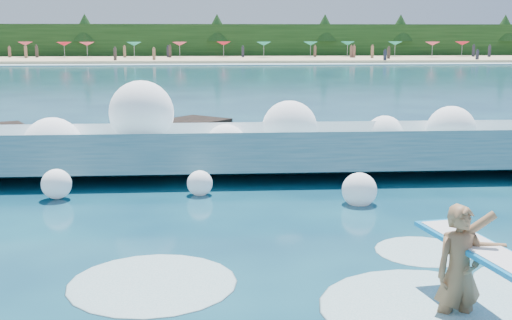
{
  "coord_description": "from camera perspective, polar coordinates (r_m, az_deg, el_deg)",
  "views": [
    {
      "loc": [
        0.66,
        -9.9,
        3.55
      ],
      "look_at": [
        1.5,
        2.0,
        1.2
      ],
      "focal_mm": 45.0,
      "sensor_mm": 36.0,
      "label": 1
    }
  ],
  "objects": [
    {
      "name": "beach_umbrellas",
      "position": [
        89.76,
        -4.47,
        10.27
      ],
      "size": [
        112.33,
        6.41,
        0.5
      ],
      "color": "#C53A51",
      "rests_on": "ground"
    },
    {
      "name": "wave_spray",
      "position": [
        16.22,
        -7.95,
        2.42
      ],
      "size": [
        14.95,
        4.57,
        2.47
      ],
      "color": "white",
      "rests_on": "ground"
    },
    {
      "name": "rock_cluster",
      "position": [
        18.45,
        -15.43,
        0.99
      ],
      "size": [
        8.33,
        3.17,
        1.34
      ],
      "color": "black",
      "rests_on": "ground"
    },
    {
      "name": "beach",
      "position": [
        87.96,
        -4.5,
        8.92
      ],
      "size": [
        140.0,
        20.0,
        0.4
      ],
      "primitive_type": "cube",
      "color": "tan",
      "rests_on": "ground"
    },
    {
      "name": "wet_band",
      "position": [
        76.98,
        -4.56,
        8.49
      ],
      "size": [
        140.0,
        5.0,
        0.08
      ],
      "primitive_type": "cube",
      "color": "silver",
      "rests_on": "ground"
    },
    {
      "name": "beachgoers",
      "position": [
        83.56,
        -2.86,
        9.4
      ],
      "size": [
        101.55,
        12.28,
        1.94
      ],
      "color": "#3F332D",
      "rests_on": "ground"
    },
    {
      "name": "surf_foam",
      "position": [
        9.03,
        11.66,
        -12.24
      ],
      "size": [
        9.09,
        5.24,
        0.15
      ],
      "color": "silver",
      "rests_on": "ground"
    },
    {
      "name": "treeline",
      "position": [
        97.91,
        -4.48,
        10.49
      ],
      "size": [
        140.0,
        4.0,
        5.0
      ],
      "primitive_type": "cube",
      "color": "black",
      "rests_on": "ground"
    },
    {
      "name": "ground",
      "position": [
        10.53,
        -7.48,
        -8.64
      ],
      "size": [
        200.0,
        200.0,
        0.0
      ],
      "primitive_type": "plane",
      "color": "#082740",
      "rests_on": "ground"
    },
    {
      "name": "surfer_with_board",
      "position": [
        8.59,
        18.01,
        -9.11
      ],
      "size": [
        1.12,
        2.95,
        1.78
      ],
      "color": "#916743",
      "rests_on": "ground"
    },
    {
      "name": "breaking_wave",
      "position": [
        16.51,
        -6.01,
        0.7
      ],
      "size": [
        19.06,
        2.92,
        1.64
      ],
      "color": "teal",
      "rests_on": "ground"
    }
  ]
}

